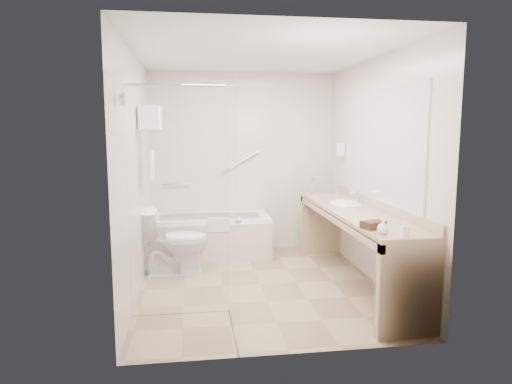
{
  "coord_description": "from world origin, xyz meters",
  "views": [
    {
      "loc": [
        -0.72,
        -4.84,
        1.73
      ],
      "look_at": [
        0.0,
        0.3,
        1.0
      ],
      "focal_mm": 32.0,
      "sensor_mm": 36.0,
      "label": 1
    }
  ],
  "objects": [
    {
      "name": "drinking_glass_far",
      "position": [
        1.03,
        -0.01,
        0.9
      ],
      "size": [
        0.08,
        0.08,
        0.1
      ],
      "primitive_type": "cylinder",
      "rotation": [
        0.0,
        0.0,
        0.06
      ],
      "color": "silver",
      "rests_on": "vanity_counter"
    },
    {
      "name": "water_bottle_mid",
      "position": [
        0.89,
        1.1,
        0.95
      ],
      "size": [
        0.07,
        0.07,
        0.21
      ],
      "rotation": [
        0.0,
        0.0,
        -0.3
      ],
      "color": "silver",
      "rests_on": "vanity_counter"
    },
    {
      "name": "shower_enclosure",
      "position": [
        -0.63,
        -0.93,
        1.07
      ],
      "size": [
        0.96,
        0.91,
        2.11
      ],
      "color": "silver",
      "rests_on": "floor"
    },
    {
      "name": "wall_front",
      "position": [
        0.0,
        -1.6,
        1.25
      ],
      "size": [
        2.6,
        0.1,
        2.5
      ],
      "primitive_type": "cube",
      "color": "beige",
      "rests_on": "ground"
    },
    {
      "name": "soap_bottle_b",
      "position": [
        0.85,
        -1.3,
        0.9
      ],
      "size": [
        0.13,
        0.15,
        0.1
      ],
      "primitive_type": "imported",
      "rotation": [
        0.0,
        0.0,
        -0.28
      ],
      "color": "white",
      "rests_on": "vanity_counter"
    },
    {
      "name": "soap_bottle_a",
      "position": [
        0.99,
        -1.4,
        0.88
      ],
      "size": [
        0.06,
        0.13,
        0.06
      ],
      "primitive_type": "imported",
      "rotation": [
        0.0,
        0.0,
        -0.03
      ],
      "color": "white",
      "rests_on": "vanity_counter"
    },
    {
      "name": "wall_right",
      "position": [
        1.3,
        0.0,
        1.25
      ],
      "size": [
        0.1,
        3.2,
        2.5
      ],
      "primitive_type": "cube",
      "color": "beige",
      "rests_on": "ground"
    },
    {
      "name": "vanity_counter",
      "position": [
        1.02,
        -0.15,
        0.64
      ],
      "size": [
        0.55,
        2.7,
        0.95
      ],
      "color": "tan",
      "rests_on": "floor"
    },
    {
      "name": "water_bottle_right",
      "position": [
        0.88,
        1.1,
        0.93
      ],
      "size": [
        0.05,
        0.05,
        0.18
      ],
      "rotation": [
        0.0,
        0.0,
        -0.41
      ],
      "color": "silver",
      "rests_on": "vanity_counter"
    },
    {
      "name": "wall_back",
      "position": [
        0.0,
        1.6,
        1.25
      ],
      "size": [
        2.6,
        0.1,
        2.5
      ],
      "primitive_type": "cube",
      "color": "beige",
      "rests_on": "ground"
    },
    {
      "name": "bathtub",
      "position": [
        -0.5,
        1.24,
        0.28
      ],
      "size": [
        1.6,
        0.73,
        0.59
      ],
      "color": "white",
      "rests_on": "floor"
    },
    {
      "name": "toilet",
      "position": [
        -0.95,
        0.53,
        0.39
      ],
      "size": [
        0.82,
        0.47,
        0.79
      ],
      "primitive_type": "imported",
      "rotation": [
        0.0,
        0.0,
        1.6
      ],
      "color": "white",
      "rests_on": "floor"
    },
    {
      "name": "amenity_basket",
      "position": [
        0.85,
        -1.08,
        0.88
      ],
      "size": [
        0.23,
        0.2,
        0.07
      ],
      "primitive_type": "cube",
      "rotation": [
        0.0,
        0.0,
        0.37
      ],
      "color": "#4C2A1B",
      "rests_on": "vanity_counter"
    },
    {
      "name": "wall_left",
      "position": [
        -1.3,
        0.0,
        1.25
      ],
      "size": [
        0.1,
        3.2,
        2.5
      ],
      "primitive_type": "cube",
      "color": "beige",
      "rests_on": "ground"
    },
    {
      "name": "grab_bar_short",
      "position": [
        -0.95,
        1.56,
        0.95
      ],
      "size": [
        0.4,
        0.03,
        0.03
      ],
      "primitive_type": "cylinder",
      "rotation": [
        0.0,
        1.57,
        0.0
      ],
      "color": "silver",
      "rests_on": "wall_back"
    },
    {
      "name": "sink",
      "position": [
        1.05,
        0.25,
        0.82
      ],
      "size": [
        0.4,
        0.52,
        0.14
      ],
      "primitive_type": "ellipsoid",
      "color": "white",
      "rests_on": "vanity_counter"
    },
    {
      "name": "water_bottle_left",
      "position": [
        1.02,
        0.43,
        0.93
      ],
      "size": [
        0.06,
        0.06,
        0.18
      ],
      "rotation": [
        0.0,
        0.0,
        0.08
      ],
      "color": "silver",
      "rests_on": "vanity_counter"
    },
    {
      "name": "mirror",
      "position": [
        1.29,
        -0.15,
        1.55
      ],
      "size": [
        0.02,
        2.0,
        1.2
      ],
      "primitive_type": "cube",
      "color": "silver",
      "rests_on": "wall_right"
    },
    {
      "name": "ceiling",
      "position": [
        0.0,
        0.0,
        2.5
      ],
      "size": [
        2.6,
        3.2,
        0.1
      ],
      "primitive_type": "cube",
      "color": "silver",
      "rests_on": "wall_back"
    },
    {
      "name": "grab_bar_long",
      "position": [
        -0.05,
        1.56,
        1.25
      ],
      "size": [
        0.53,
        0.03,
        0.33
      ],
      "primitive_type": "cylinder",
      "rotation": [
        0.0,
        1.05,
        0.0
      ],
      "color": "silver",
      "rests_on": "wall_back"
    },
    {
      "name": "towel_shelf",
      "position": [
        -1.17,
        0.35,
        1.75
      ],
      "size": [
        0.24,
        0.55,
        0.81
      ],
      "color": "silver",
      "rests_on": "wall_left"
    },
    {
      "name": "drinking_glass_near",
      "position": [
        1.01,
        0.16,
        0.9
      ],
      "size": [
        0.09,
        0.09,
        0.09
      ],
      "primitive_type": "cylinder",
      "rotation": [
        0.0,
        0.0,
        -0.25
      ],
      "color": "silver",
      "rests_on": "vanity_counter"
    },
    {
      "name": "hairdryer_unit",
      "position": [
        1.25,
        1.05,
        1.45
      ],
      "size": [
        0.08,
        0.1,
        0.18
      ],
      "primitive_type": "cube",
      "color": "white",
      "rests_on": "wall_right"
    },
    {
      "name": "faucet",
      "position": [
        1.2,
        0.25,
        0.93
      ],
      "size": [
        0.03,
        0.03,
        0.14
      ],
      "primitive_type": "cylinder",
      "color": "silver",
      "rests_on": "vanity_counter"
    },
    {
      "name": "floor",
      "position": [
        0.0,
        0.0,
        0.0
      ],
      "size": [
        3.2,
        3.2,
        0.0
      ],
      "primitive_type": "plane",
      "color": "#9D8161",
      "rests_on": "ground"
    }
  ]
}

